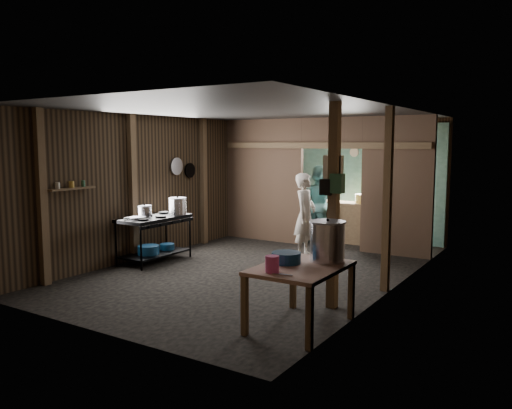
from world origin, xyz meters
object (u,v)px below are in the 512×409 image
Objects in this scene: gas_range at (154,239)px; stock_pot at (327,242)px; prep_table at (300,296)px; pink_bucket at (272,264)px; cook at (305,215)px; yellow_tub at (364,199)px; stove_pot_large at (178,207)px.

stock_pot is (3.86, -1.16, 0.54)m from gas_range.
prep_table is 6.64× the size of pink_bucket.
cook reaches higher than stock_pot.
stock_pot is at bearing 68.30° from prep_table.
pink_bucket is 4.03m from cook.
gas_range is at bearing 124.26° from cook.
yellow_tub reaches higher than gas_range.
gas_range is at bearing -125.50° from yellow_tub.
stock_pot is at bearing -16.66° from gas_range.
yellow_tub is at bearing 105.72° from stock_pot.
gas_range is at bearing -111.06° from stove_pot_large.
pink_bucket is at bearing -106.44° from prep_table.
gas_range is 2.74× the size of stock_pot.
stove_pot_large is 2.34m from cook.
stock_pot is 4.89m from yellow_tub.
pink_bucket is at bearing -35.11° from stove_pot_large.
gas_range is 4.07m from stock_pot.
stove_pot_large is 4.18m from pink_bucket.
gas_range is 4.10m from pink_bucket.
cook reaches higher than stove_pot_large.
stock_pot is 0.32× the size of cook.
yellow_tub reaches higher than prep_table.
gas_range is 7.54× the size of pink_bucket.
pink_bucket is 0.52× the size of yellow_tub.
cook is (-1.78, 2.93, -0.16)m from stock_pot.
prep_table is 5.26m from yellow_tub.
gas_range is 4.02m from prep_table.
cook is (-1.63, 3.31, 0.42)m from prep_table.
yellow_tub is at bearing -20.41° from cook.
stove_pot_large is 1.81× the size of pink_bucket.
cook is (-1.50, 3.74, -0.02)m from pink_bucket.
stock_pot reaches higher than prep_table.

